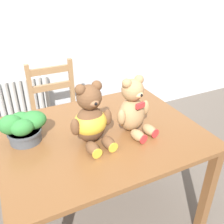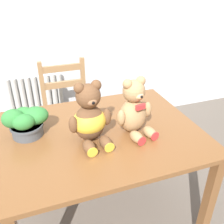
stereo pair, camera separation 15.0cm
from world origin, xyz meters
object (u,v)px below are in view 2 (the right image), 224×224
object	(u,v)px
wooden_chair_behind	(69,116)
teddy_bear_left	(90,118)
teddy_bear_right	(134,110)
potted_plant	(26,121)

from	to	relation	value
wooden_chair_behind	teddy_bear_left	world-z (taller)	teddy_bear_left
wooden_chair_behind	teddy_bear_left	xyz separation A→B (m)	(-0.00, -0.87, 0.46)
wooden_chair_behind	teddy_bear_right	xyz separation A→B (m)	(0.28, -0.88, 0.46)
teddy_bear_left	potted_plant	world-z (taller)	teddy_bear_left
teddy_bear_right	potted_plant	size ratio (longest dim) A/B	1.32
wooden_chair_behind	potted_plant	distance (m)	0.88
wooden_chair_behind	teddy_bear_right	size ratio (longest dim) A/B	2.68
wooden_chair_behind	potted_plant	world-z (taller)	wooden_chair_behind
teddy_bear_left	teddy_bear_right	world-z (taller)	teddy_bear_left
teddy_bear_right	potted_plant	world-z (taller)	teddy_bear_right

